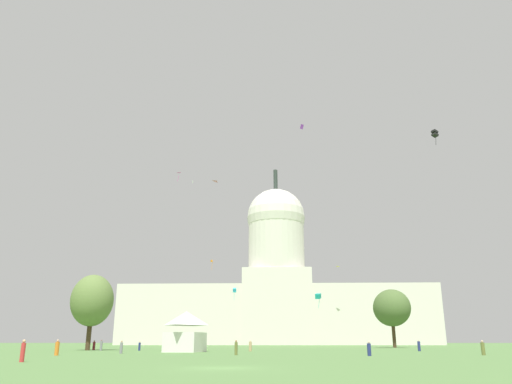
{
  "coord_description": "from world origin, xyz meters",
  "views": [
    {
      "loc": [
        3.15,
        -30.78,
        1.53
      ],
      "look_at": [
        -0.71,
        73.06,
        33.04
      ],
      "focal_mm": 34.55,
      "sensor_mm": 36.0,
      "label": 1
    }
  ],
  "objects_px": {
    "person_tan_mid_right": "(250,346)",
    "kite_yellow_mid": "(337,267)",
    "tree_east_near": "(392,308)",
    "person_olive_front_center": "(236,348)",
    "person_orange_lawn_far_left": "(57,348)",
    "kite_turquoise_low": "(318,296)",
    "tree_west_mid": "(92,301)",
    "kite_orange_mid": "(212,261)",
    "kite_violet_high": "(302,127)",
    "person_maroon_back_left": "(94,346)",
    "person_navy_front_left": "(419,346)",
    "person_navy_edge_east": "(369,349)",
    "person_grey_back_center": "(121,348)",
    "event_tent": "(186,331)",
    "person_red_near_tree_west": "(23,351)",
    "kite_white_high": "(193,182)",
    "kite_black_high": "(435,133)",
    "kite_cyan_low": "(235,290)",
    "person_navy_deep_crowd": "(139,346)",
    "person_grey_near_tent": "(101,346)",
    "person_olive_near_tree_east": "(483,348)",
    "capitol_building": "(277,291)",
    "kite_magenta_high": "(178,174)",
    "kite_pink_mid": "(217,182)",
    "person_black_mid_center": "(205,347)"
  },
  "relations": [
    {
      "from": "event_tent",
      "to": "person_orange_lawn_far_left",
      "type": "height_order",
      "value": "event_tent"
    },
    {
      "from": "person_navy_edge_east",
      "to": "person_navy_deep_crowd",
      "type": "bearing_deg",
      "value": 97.45
    },
    {
      "from": "person_tan_mid_right",
      "to": "kite_black_high",
      "type": "xyz_separation_m",
      "value": [
        34.5,
        7.49,
        38.42
      ]
    },
    {
      "from": "person_olive_near_tree_east",
      "to": "person_black_mid_center",
      "type": "xyz_separation_m",
      "value": [
        -34.65,
        23.11,
        -0.08
      ]
    },
    {
      "from": "kite_cyan_low",
      "to": "kite_pink_mid",
      "type": "bearing_deg",
      "value": -91.71
    },
    {
      "from": "person_red_near_tree_west",
      "to": "kite_white_high",
      "type": "xyz_separation_m",
      "value": [
        -5.32,
        102.82,
        47.14
      ]
    },
    {
      "from": "event_tent",
      "to": "person_olive_near_tree_east",
      "type": "bearing_deg",
      "value": -13.96
    },
    {
      "from": "person_grey_back_center",
      "to": "person_navy_front_left",
      "type": "bearing_deg",
      "value": 133.12
    },
    {
      "from": "person_olive_near_tree_east",
      "to": "tree_east_near",
      "type": "bearing_deg",
      "value": -165.25
    },
    {
      "from": "person_maroon_back_left",
      "to": "kite_magenta_high",
      "type": "height_order",
      "value": "kite_magenta_high"
    },
    {
      "from": "tree_east_near",
      "to": "person_olive_front_center",
      "type": "xyz_separation_m",
      "value": [
        -33.04,
        -65.91,
        -8.51
      ]
    },
    {
      "from": "capitol_building",
      "to": "person_black_mid_center",
      "type": "bearing_deg",
      "value": -95.49
    },
    {
      "from": "person_navy_front_left",
      "to": "person_black_mid_center",
      "type": "height_order",
      "value": "person_navy_front_left"
    },
    {
      "from": "person_olive_front_center",
      "to": "kite_turquoise_low",
      "type": "distance_m",
      "value": 55.65
    },
    {
      "from": "person_olive_front_center",
      "to": "kite_violet_high",
      "type": "height_order",
      "value": "kite_violet_high"
    },
    {
      "from": "person_maroon_back_left",
      "to": "kite_cyan_low",
      "type": "bearing_deg",
      "value": -79.03
    },
    {
      "from": "person_orange_lawn_far_left",
      "to": "kite_orange_mid",
      "type": "height_order",
      "value": "kite_orange_mid"
    },
    {
      "from": "kite_violet_high",
      "to": "kite_black_high",
      "type": "bearing_deg",
      "value": -41.96
    },
    {
      "from": "person_olive_near_tree_east",
      "to": "kite_turquoise_low",
      "type": "xyz_separation_m",
      "value": [
        -13.79,
        52.23,
        10.29
      ]
    },
    {
      "from": "person_navy_edge_east",
      "to": "kite_orange_mid",
      "type": "xyz_separation_m",
      "value": [
        -32.04,
        116.11,
        27.67
      ]
    },
    {
      "from": "tree_west_mid",
      "to": "person_tan_mid_right",
      "type": "bearing_deg",
      "value": -14.94
    },
    {
      "from": "event_tent",
      "to": "kite_turquoise_low",
      "type": "height_order",
      "value": "kite_turquoise_low"
    },
    {
      "from": "tree_west_mid",
      "to": "person_tan_mid_right",
      "type": "relative_size",
      "value": 7.88
    },
    {
      "from": "person_tan_mid_right",
      "to": "kite_orange_mid",
      "type": "relative_size",
      "value": 0.46
    },
    {
      "from": "kite_black_high",
      "to": "kite_yellow_mid",
      "type": "relative_size",
      "value": 2.11
    },
    {
      "from": "person_navy_deep_crowd",
      "to": "kite_magenta_high",
      "type": "relative_size",
      "value": 0.58
    },
    {
      "from": "person_maroon_back_left",
      "to": "person_navy_front_left",
      "type": "bearing_deg",
      "value": -157.61
    },
    {
      "from": "kite_black_high",
      "to": "kite_cyan_low",
      "type": "height_order",
      "value": "kite_black_high"
    },
    {
      "from": "tree_west_mid",
      "to": "person_grey_near_tent",
      "type": "height_order",
      "value": "tree_west_mid"
    },
    {
      "from": "person_olive_front_center",
      "to": "person_olive_near_tree_east",
      "type": "relative_size",
      "value": 1.02
    },
    {
      "from": "event_tent",
      "to": "kite_cyan_low",
      "type": "height_order",
      "value": "kite_cyan_low"
    },
    {
      "from": "person_orange_lawn_far_left",
      "to": "kite_turquoise_low",
      "type": "height_order",
      "value": "kite_turquoise_low"
    },
    {
      "from": "person_olive_front_center",
      "to": "person_maroon_back_left",
      "type": "height_order",
      "value": "person_olive_front_center"
    },
    {
      "from": "capitol_building",
      "to": "person_navy_deep_crowd",
      "type": "height_order",
      "value": "capitol_building"
    },
    {
      "from": "person_tan_mid_right",
      "to": "kite_white_high",
      "type": "relative_size",
      "value": 1.73
    },
    {
      "from": "tree_east_near",
      "to": "person_red_near_tree_west",
      "type": "height_order",
      "value": "tree_east_near"
    },
    {
      "from": "event_tent",
      "to": "person_navy_edge_east",
      "type": "height_order",
      "value": "event_tent"
    },
    {
      "from": "person_grey_back_center",
      "to": "kite_black_high",
      "type": "relative_size",
      "value": 0.53
    },
    {
      "from": "event_tent",
      "to": "person_grey_near_tent",
      "type": "height_order",
      "value": "event_tent"
    },
    {
      "from": "capitol_building",
      "to": "kite_magenta_high",
      "type": "relative_size",
      "value": 49.01
    },
    {
      "from": "person_red_near_tree_west",
      "to": "kite_white_high",
      "type": "relative_size",
      "value": 1.76
    },
    {
      "from": "person_olive_front_center",
      "to": "person_black_mid_center",
      "type": "height_order",
      "value": "person_olive_front_center"
    },
    {
      "from": "person_grey_near_tent",
      "to": "kite_turquoise_low",
      "type": "relative_size",
      "value": 0.54
    },
    {
      "from": "person_orange_lawn_far_left",
      "to": "kite_orange_mid",
      "type": "distance_m",
      "value": 118.82
    },
    {
      "from": "person_tan_mid_right",
      "to": "kite_yellow_mid",
      "type": "bearing_deg",
      "value": -177.43
    },
    {
      "from": "person_navy_edge_east",
      "to": "kite_turquoise_low",
      "type": "xyz_separation_m",
      "value": [
        -0.43,
        55.58,
        10.33
      ]
    },
    {
      "from": "tree_east_near",
      "to": "person_navy_edge_east",
      "type": "height_order",
      "value": "tree_east_near"
    },
    {
      "from": "event_tent",
      "to": "person_tan_mid_right",
      "type": "xyz_separation_m",
      "value": [
        9.2,
        5.5,
        -2.12
      ]
    },
    {
      "from": "person_grey_back_center",
      "to": "kite_yellow_mid",
      "type": "distance_m",
      "value": 134.2
    },
    {
      "from": "kite_turquoise_low",
      "to": "kite_cyan_low",
      "type": "relative_size",
      "value": 0.9
    }
  ]
}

